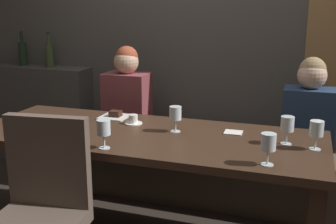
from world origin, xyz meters
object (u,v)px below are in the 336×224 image
chair_near_side (40,203)px  espresso_cup (133,120)px  wine_glass_far_left (317,130)px  dining_table (145,146)px  dessert_plate (115,116)px  diner_bearded (309,111)px  wine_bottle_dark_red (23,53)px  banquette_bench (178,169)px  wine_glass_end_right (268,143)px  wine_bottle_pale_label (49,54)px  wine_glass_center_front (287,125)px  wine_glass_far_right (175,114)px  wine_glass_near_left (104,129)px  diner_redhead (127,95)px

chair_near_side → espresso_cup: 0.92m
chair_near_side → wine_glass_far_left: bearing=30.1°
dining_table → dessert_plate: bearing=141.3°
diner_bearded → wine_bottle_dark_red: size_ratio=2.22×
banquette_bench → wine_glass_end_right: (0.78, -1.00, 0.63)m
wine_bottle_pale_label → wine_glass_center_front: wine_bottle_pale_label is taller
dining_table → dessert_plate: size_ratio=11.58×
wine_glass_far_right → espresso_cup: size_ratio=1.37×
wine_glass_center_front → banquette_bench: bearing=143.1°
wine_glass_far_left → espresso_cup: size_ratio=1.37×
wine_glass_far_left → wine_bottle_pale_label: bearing=157.0°
wine_bottle_pale_label → espresso_cup: size_ratio=2.72×
chair_near_side → diner_bearded: diner_bearded is taller
chair_near_side → wine_bottle_dark_red: (-1.42, 1.78, 0.51)m
wine_glass_near_left → dining_table: bearing=72.7°
wine_glass_far_right → wine_glass_center_front: (0.68, -0.03, 0.00)m
diner_redhead → banquette_bench: bearing=-3.8°
wine_bottle_dark_red → espresso_cup: 1.81m
wine_glass_center_front → espresso_cup: bearing=174.0°
dining_table → wine_bottle_dark_red: 2.04m
wine_bottle_dark_red → wine_bottle_pale_label: (0.32, -0.03, 0.00)m
wine_glass_end_right → espresso_cup: (-0.93, 0.47, -0.09)m
chair_near_side → diner_redhead: bearing=97.0°
chair_near_side → wine_bottle_dark_red: size_ratio=3.01×
diner_bearded → dessert_plate: size_ratio=3.80×
wine_bottle_dark_red → espresso_cup: wine_bottle_dark_red is taller
wine_bottle_dark_red → wine_bottle_pale_label: size_ratio=1.00×
wine_glass_end_right → wine_glass_far_right: 0.72m
chair_near_side → dessert_plate: chair_near_side is taller
dining_table → wine_bottle_dark_red: (-1.70, 1.06, 0.42)m
dining_table → wine_glass_center_front: (0.85, 0.06, 0.20)m
banquette_bench → wine_bottle_dark_red: bearing=168.0°
wine_glass_end_right → wine_bottle_pale_label: bearing=148.3°
wine_bottle_dark_red → wine_glass_end_right: (2.48, -1.36, -0.21)m
chair_near_side → espresso_cup: (0.12, 0.89, 0.21)m
wine_bottle_pale_label → dining_table: bearing=-36.8°
wine_glass_center_front → wine_glass_far_left: bearing=-15.6°
wine_glass_center_front → wine_glass_near_left: (-0.96, -0.40, -0.00)m
diner_redhead → dining_table: bearing=-58.3°
wine_glass_near_left → diner_redhead: bearing=107.9°
dining_table → wine_glass_far_right: (0.17, 0.09, 0.20)m
wine_glass_end_right → espresso_cup: size_ratio=1.37×
wine_glass_near_left → chair_near_side: bearing=-113.7°
wine_bottle_dark_red → wine_glass_near_left: 2.13m
wine_glass_center_front → espresso_cup: size_ratio=1.37×
diner_redhead → espresso_cup: diner_redhead is taller
wine_glass_end_right → wine_glass_center_front: size_ratio=1.00×
wine_bottle_pale_label → wine_glass_near_left: size_ratio=1.99×
dessert_plate → banquette_bench: bearing=51.2°
diner_bearded → espresso_cup: bearing=-154.0°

